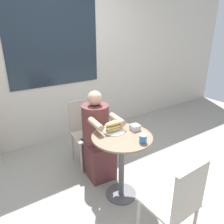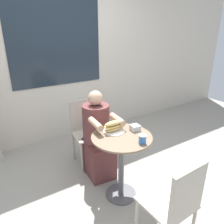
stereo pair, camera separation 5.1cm
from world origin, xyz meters
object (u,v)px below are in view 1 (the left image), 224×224
at_px(cafe_table, 122,154).
at_px(diner_chair, 85,126).
at_px(seated_diner, 97,140).
at_px(empty_chair_across, 178,200).
at_px(drink_cup, 143,139).
at_px(sandwich_on_plate, 114,127).

height_order(cafe_table, diner_chair, diner_chair).
distance_m(diner_chair, seated_diner, 0.35).
distance_m(empty_chair_across, drink_cup, 0.61).
xyz_separation_m(diner_chair, seated_diner, (-0.01, -0.35, -0.05)).
bearing_deg(seated_diner, cafe_table, 96.59).
relative_size(diner_chair, empty_chair_across, 1.00).
xyz_separation_m(sandwich_on_plate, drink_cup, (0.09, -0.35, -0.01)).
bearing_deg(empty_chair_across, seated_diner, 87.97).
xyz_separation_m(empty_chair_across, drink_cup, (0.10, 0.54, 0.26)).
bearing_deg(drink_cup, empty_chair_across, -100.61).
bearing_deg(cafe_table, diner_chair, 90.19).
bearing_deg(diner_chair, empty_chair_across, 94.41).
xyz_separation_m(empty_chair_across, sandwich_on_plate, (0.01, 0.89, 0.27)).
height_order(seated_diner, empty_chair_across, seated_diner).
height_order(cafe_table, sandwich_on_plate, sandwich_on_plate).
height_order(diner_chair, empty_chair_across, same).
height_order(empty_chair_across, sandwich_on_plate, empty_chair_across).
relative_size(diner_chair, sandwich_on_plate, 3.80).
height_order(diner_chair, drink_cup, diner_chair).
xyz_separation_m(diner_chair, drink_cup, (0.09, -1.05, 0.26)).
bearing_deg(seated_diner, empty_chair_across, 94.76).
height_order(cafe_table, seated_diner, seated_diner).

